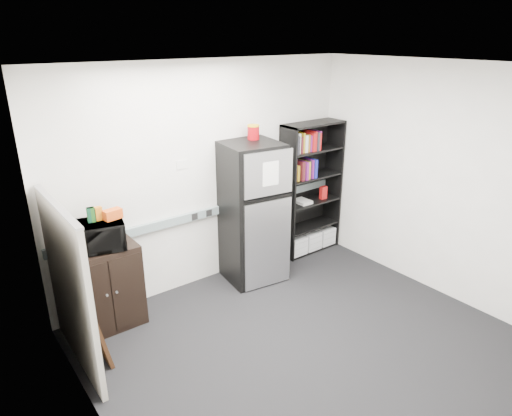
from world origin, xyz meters
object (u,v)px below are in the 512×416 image
Objects in this scene: cubicle_partition at (70,288)px; refrigerator at (251,213)px; cabinet at (104,288)px; bookshelf at (310,190)px; microwave at (97,236)px.

cubicle_partition is 0.92× the size of refrigerator.
cabinet is at bearing -175.01° from refrigerator.
microwave is (-3.01, -0.08, 0.15)m from bookshelf.
bookshelf is at bearing 8.06° from cubicle_partition.
refrigerator is at bearing -2.45° from cabinet.
bookshelf is 1.05× the size of refrigerator.
cubicle_partition is 0.69m from cabinet.
microwave is at bearing 43.81° from cubicle_partition.
bookshelf reaches higher than microwave.
refrigerator reaches higher than cabinet.
refrigerator is (2.29, 0.34, 0.07)m from cubicle_partition.
refrigerator is at bearing 12.56° from microwave.
cabinet is 1.92m from refrigerator.
microwave is at bearing -178.47° from bookshelf.
microwave is (0.42, 0.40, 0.25)m from cubicle_partition.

